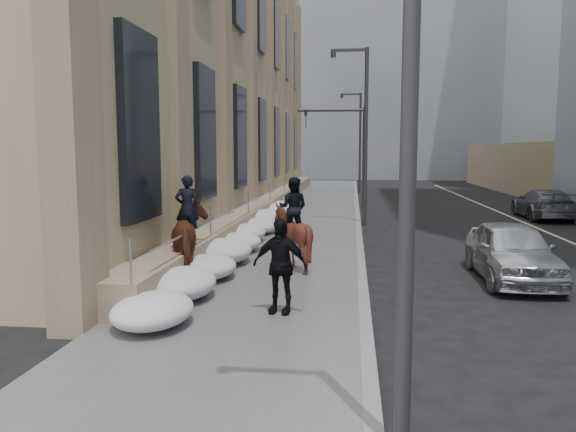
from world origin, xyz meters
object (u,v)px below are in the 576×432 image
object	(u,v)px
mounted_horse_left	(192,237)
mounted_horse_right	(292,232)
pedestrian	(280,266)
car_silver	(512,251)
car_grey	(543,204)

from	to	relation	value
mounted_horse_left	mounted_horse_right	world-z (taller)	mounted_horse_left
mounted_horse_left	pedestrian	bearing A→B (deg)	111.25
mounted_horse_right	car_silver	distance (m)	5.89
car_grey	car_silver	bearing A→B (deg)	71.13
mounted_horse_left	pedestrian	xyz separation A→B (m)	(2.70, -3.02, -0.08)
pedestrian	car_grey	distance (m)	21.31
mounted_horse_right	car_silver	size ratio (longest dim) A/B	0.56
mounted_horse_right	mounted_horse_left	bearing A→B (deg)	36.27
mounted_horse_left	pedestrian	size ratio (longest dim) A/B	1.36
pedestrian	mounted_horse_left	bearing A→B (deg)	142.54
mounted_horse_left	mounted_horse_right	bearing A→B (deg)	-172.03
pedestrian	car_silver	xyz separation A→B (m)	(5.66, 4.07, -0.31)
car_silver	car_grey	xyz separation A→B (m)	(5.34, 14.18, -0.03)
mounted_horse_left	pedestrian	world-z (taller)	mounted_horse_left
mounted_horse_left	mounted_horse_right	distance (m)	2.83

